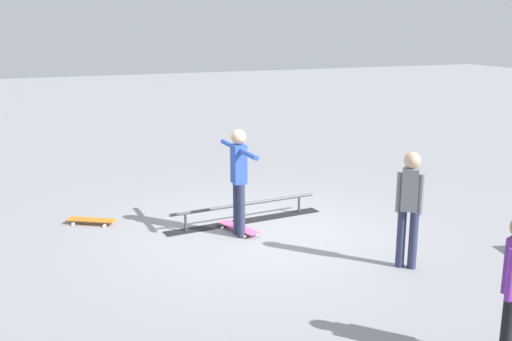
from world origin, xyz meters
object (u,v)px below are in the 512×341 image
at_px(grind_rail, 245,214).
at_px(skater_main, 239,175).
at_px(skateboard_main, 239,228).
at_px(loose_skateboard_orange, 91,220).
at_px(bystander_grey_shirt, 409,203).

height_order(grind_rail, skater_main, skater_main).
xyz_separation_m(skateboard_main, loose_skateboard_orange, (2.13, -1.26, 0.00)).
distance_m(grind_rail, skateboard_main, 0.53).
bearing_deg(bystander_grey_shirt, skater_main, -9.21).
xyz_separation_m(skater_main, skateboard_main, (-0.04, -0.14, -0.91)).
distance_m(grind_rail, bystander_grey_shirt, 3.03).
xyz_separation_m(skateboard_main, bystander_grey_shirt, (-1.64, 2.15, 0.84)).
bearing_deg(bystander_grey_shirt, skateboard_main, -11.78).
bearing_deg(skater_main, skateboard_main, -19.34).
distance_m(bystander_grey_shirt, loose_skateboard_orange, 5.15).
distance_m(skateboard_main, loose_skateboard_orange, 2.48).
xyz_separation_m(grind_rail, bystander_grey_shirt, (-1.36, 2.60, 0.77)).
relative_size(skater_main, bystander_grey_shirt, 1.05).
xyz_separation_m(skater_main, bystander_grey_shirt, (-1.68, 2.01, -0.07)).
bearing_deg(skateboard_main, loose_skateboard_orange, 39.15).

